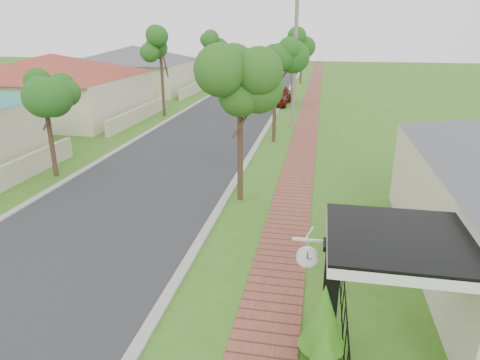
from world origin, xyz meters
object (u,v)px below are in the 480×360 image
Objects in this scene: near_tree at (240,85)px; station_clock at (308,256)px; porch_post at (329,304)px; utility_pole at (295,62)px; parked_car_red at (278,96)px; parked_car_white at (268,95)px.

near_tree is 8.31m from station_clock.
porch_post is 21.08m from utility_pole.
parked_car_red is (-4.15, 29.64, -0.33)m from porch_post.
parked_car_red is 1.05m from parked_car_white.
porch_post is 29.93m from parked_car_red.
station_clock is at bearing -72.70° from parked_car_white.
utility_pole is at bearing 94.94° from station_clock.
porch_post is at bearing -79.42° from parked_car_red.
parked_car_red reaches higher than parked_car_white.
near_tree reaches higher than porch_post.
parked_car_white is 5.82× the size of station_clock.
parked_car_red is at bearing 97.97° from porch_post.
near_tree is at bearing -85.20° from parked_car_red.
station_clock is at bearing -69.18° from near_tree.
parked_car_white is 22.67m from near_tree.
porch_post reaches higher than station_clock.
porch_post is at bearing -83.80° from utility_pole.
utility_pole is (1.90, -8.93, 3.52)m from parked_car_red.
parked_car_red is 22.14m from near_tree.
station_clock is at bearing -85.06° from utility_pole.
utility_pole is at bearing 85.28° from near_tree.
porch_post is at bearing -71.89° from parked_car_white.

